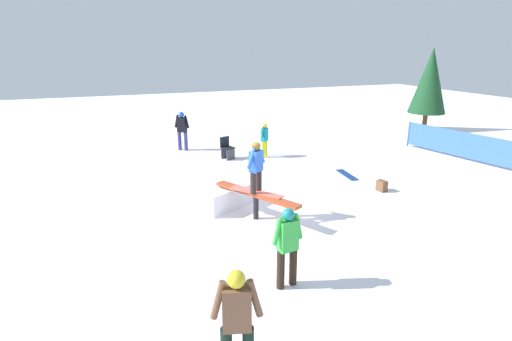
% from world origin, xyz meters
% --- Properties ---
extents(ground_plane, '(60.00, 60.00, 0.00)m').
position_xyz_m(ground_plane, '(0.00, 0.00, 0.00)').
color(ground_plane, white).
extents(rail_feature, '(2.54, 1.48, 0.73)m').
position_xyz_m(rail_feature, '(0.00, 0.00, 0.62)').
color(rail_feature, black).
rests_on(rail_feature, ground).
extents(snow_kicker_ramp, '(2.29, 2.16, 0.59)m').
position_xyz_m(snow_kicker_ramp, '(-1.52, -0.78, 0.30)').
color(snow_kicker_ramp, white).
rests_on(snow_kicker_ramp, ground).
extents(main_rider_on_rail, '(1.37, 1.13, 1.35)m').
position_xyz_m(main_rider_on_rail, '(0.00, 0.00, 1.39)').
color(main_rider_on_rail, '#EE6150').
rests_on(main_rider_on_rail, rail_feature).
extents(bystander_black, '(0.48, 0.61, 1.67)m').
position_xyz_m(bystander_black, '(-7.89, -0.33, 0.94)').
color(bystander_black, navy).
rests_on(bystander_black, ground).
extents(bystander_green, '(0.27, 0.66, 1.58)m').
position_xyz_m(bystander_green, '(3.07, -0.58, 0.89)').
color(bystander_green, black).
rests_on(bystander_green, ground).
extents(bystander_brown, '(0.33, 0.69, 1.64)m').
position_xyz_m(bystander_brown, '(4.79, -2.13, 0.92)').
color(bystander_brown, black).
rests_on(bystander_brown, ground).
extents(bystander_teal, '(0.43, 0.47, 1.38)m').
position_xyz_m(bystander_teal, '(-5.58, 2.54, 0.78)').
color(bystander_teal, '#CCD01B').
rests_on(bystander_teal, ground).
extents(loose_snowboard_navy, '(1.27, 0.43, 0.02)m').
position_xyz_m(loose_snowboard_navy, '(-2.28, 4.32, 0.01)').
color(loose_snowboard_navy, navy).
rests_on(loose_snowboard_navy, ground).
extents(folding_chair, '(0.57, 0.57, 0.88)m').
position_xyz_m(folding_chair, '(-5.87, 1.04, 0.41)').
color(folding_chair, '#3F3F44').
rests_on(folding_chair, ground).
extents(backpack_on_snow, '(0.32, 0.25, 0.34)m').
position_xyz_m(backpack_on_snow, '(-0.53, 4.42, 0.17)').
color(backpack_on_snow, brown).
rests_on(backpack_on_snow, ground).
extents(safety_fence, '(5.48, 1.00, 1.10)m').
position_xyz_m(safety_fence, '(-2.22, 9.76, 0.60)').
color(safety_fence, blue).
rests_on(safety_fence, ground).
extents(pine_tree_far, '(1.89, 1.89, 4.29)m').
position_xyz_m(pine_tree_far, '(-7.44, 12.59, 2.61)').
color(pine_tree_far, '#4C331E').
rests_on(pine_tree_far, ground).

